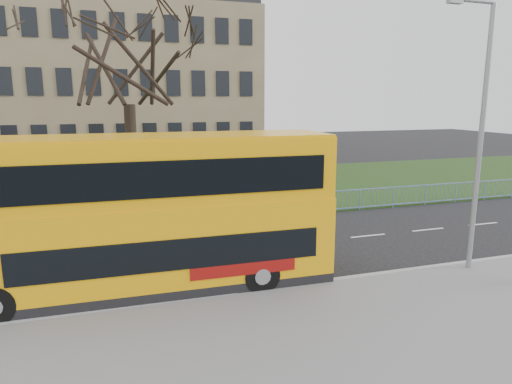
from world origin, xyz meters
TOP-DOWN VIEW (x-y plane):
  - ground at (0.00, 0.00)m, footprint 120.00×120.00m
  - kerb at (0.00, -1.55)m, footprint 80.00×0.20m
  - grass_verge at (0.00, 14.30)m, footprint 80.00×15.40m
  - guard_railing at (0.00, 6.60)m, footprint 40.00×0.12m
  - bare_tree at (-3.00, 10.00)m, footprint 8.80×8.80m
  - civic_building at (-5.00, 35.00)m, footprint 30.00×15.00m
  - yellow_bus at (-3.17, -0.32)m, footprint 10.87×2.83m
  - street_lamp at (6.93, -2.00)m, footprint 1.76×0.22m

SIDE VIEW (x-z plane):
  - ground at x=0.00m, z-range 0.00..0.00m
  - grass_verge at x=0.00m, z-range 0.00..0.08m
  - kerb at x=0.00m, z-range 0.00..0.14m
  - guard_railing at x=0.00m, z-range 0.00..1.10m
  - yellow_bus at x=-3.17m, z-range 0.16..4.70m
  - street_lamp at x=6.93m, z-range 0.52..8.84m
  - bare_tree at x=-3.00m, z-range 0.08..12.66m
  - civic_building at x=-5.00m, z-range 0.00..14.00m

